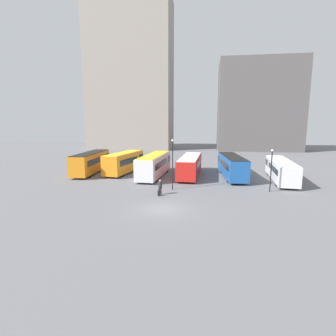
# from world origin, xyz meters

# --- Properties ---
(ground_plane) EXTENTS (160.00, 160.00, 0.00)m
(ground_plane) POSITION_xyz_m (0.00, 0.00, 0.00)
(ground_plane) COLOR slate
(building_block_left) EXTENTS (24.71, 11.82, 43.01)m
(building_block_left) POSITION_xyz_m (-19.25, 56.75, 21.51)
(building_block_left) COLOR gray
(building_block_left) RESTS_ON ground_plane
(building_block_right) EXTENTS (22.80, 10.55, 25.13)m
(building_block_right) POSITION_xyz_m (18.30, 56.75, 12.57)
(building_block_right) COLOR #5B5656
(building_block_right) RESTS_ON ground_plane
(bus_0) EXTENTS (3.08, 10.82, 3.20)m
(bus_0) POSITION_xyz_m (-13.83, 15.77, 1.74)
(bus_0) COLOR orange
(bus_0) RESTS_ON ground_plane
(bus_1) EXTENTS (3.85, 9.81, 3.17)m
(bus_1) POSITION_xyz_m (-8.76, 16.61, 1.72)
(bus_1) COLOR orange
(bus_1) RESTS_ON ground_plane
(bus_2) EXTENTS (3.07, 11.62, 3.16)m
(bus_2) POSITION_xyz_m (-3.60, 14.80, 1.72)
(bus_2) COLOR silver
(bus_2) RESTS_ON ground_plane
(bus_3) EXTENTS (3.05, 11.58, 2.88)m
(bus_3) POSITION_xyz_m (1.52, 15.86, 1.58)
(bus_3) COLOR red
(bus_3) RESTS_ON ground_plane
(bus_4) EXTENTS (3.52, 11.06, 3.09)m
(bus_4) POSITION_xyz_m (7.46, 15.58, 1.68)
(bus_4) COLOR #1E56A3
(bus_4) RESTS_ON ground_plane
(bus_5) EXTENTS (3.35, 11.89, 2.76)m
(bus_5) POSITION_xyz_m (13.83, 14.42, 1.51)
(bus_5) COLOR silver
(bus_5) RESTS_ON ground_plane
(traveler) EXTENTS (0.57, 0.57, 1.65)m
(traveler) POSITION_xyz_m (-0.99, 4.82, 0.98)
(traveler) COLOR #4C3828
(traveler) RESTS_ON ground_plane
(suitcase) EXTENTS (0.37, 0.40, 0.85)m
(suitcase) POSITION_xyz_m (-1.03, 4.30, 0.30)
(suitcase) COLOR black
(suitcase) RESTS_ON ground_plane
(lamp_post_0) EXTENTS (0.28, 0.28, 4.81)m
(lamp_post_0) POSITION_xyz_m (11.00, 7.77, 2.89)
(lamp_post_0) COLOR black
(lamp_post_0) RESTS_ON ground_plane
(lamp_post_1) EXTENTS (0.28, 0.28, 5.84)m
(lamp_post_1) POSITION_xyz_m (0.03, 7.23, 3.42)
(lamp_post_1) COLOR black
(lamp_post_1) RESTS_ON ground_plane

